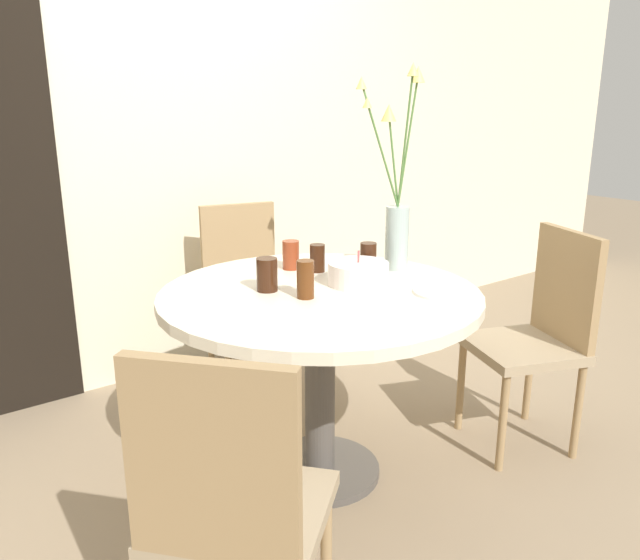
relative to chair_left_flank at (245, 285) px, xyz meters
name	(u,v)px	position (x,y,z in m)	size (l,w,h in m)	color
ground_plane	(320,472)	(-0.22, -0.91, -0.51)	(16.00, 16.00, 0.00)	#89755B
wall_back	(160,123)	(-0.22, 0.40, 0.79)	(8.00, 0.05, 2.60)	beige
dining_table	(320,325)	(-0.22, -0.91, 0.10)	(1.16, 1.16, 0.75)	beige
chair_left_flank	(245,285)	(0.00, 0.00, 0.00)	(0.48, 0.48, 0.91)	#9E896B
chair_near_front	(232,504)	(-0.94, -1.52, 0.00)	(0.56, 0.56, 0.91)	#9E896B
chair_far_back	(540,327)	(0.65, -1.26, 0.00)	(0.52, 0.52, 0.91)	#9E896B
birthday_cake	(358,273)	(-0.06, -0.93, 0.27)	(0.23, 0.23, 0.13)	white
flower_vase	(396,204)	(0.21, -0.85, 0.50)	(0.25, 0.27, 0.79)	#9EB2AD
side_plate	(443,292)	(0.10, -1.20, 0.24)	(0.21, 0.21, 0.01)	white
drink_glass_0	(368,258)	(0.08, -0.83, 0.29)	(0.06, 0.06, 0.12)	#33190C
drink_glass_1	(291,255)	(-0.13, -0.60, 0.29)	(0.07, 0.07, 0.12)	maroon
drink_glass_2	(317,258)	(-0.07, -0.69, 0.29)	(0.06, 0.06, 0.11)	#33190C
drink_glass_3	(267,275)	(-0.37, -0.80, 0.29)	(0.08, 0.08, 0.12)	#33190C
drink_glass_4	(305,279)	(-0.31, -0.95, 0.30)	(0.06, 0.06, 0.13)	#51280F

